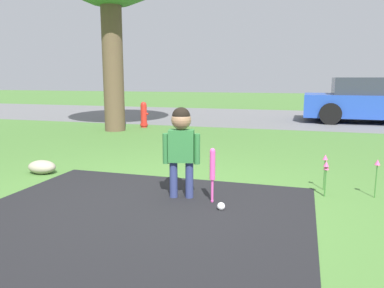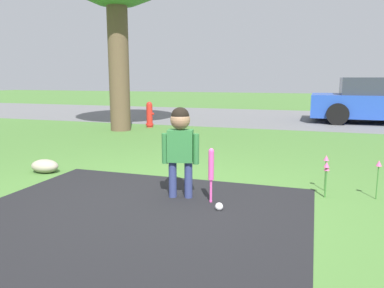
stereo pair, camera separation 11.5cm
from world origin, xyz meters
TOP-DOWN VIEW (x-y plane):
  - ground_plane at (0.00, 0.00)m, footprint 60.00×60.00m
  - street_strip at (0.00, 9.13)m, footprint 40.00×6.00m
  - child at (0.22, 0.25)m, footprint 0.40×0.21m
  - baseball_bat at (0.58, 0.19)m, footprint 0.06×0.06m
  - sports_ball at (0.72, -0.02)m, footprint 0.08×0.08m
  - fire_hydrant at (-2.59, 5.59)m, footprint 0.23×0.20m
  - parked_car at (3.33, 8.57)m, footprint 3.84×2.06m
  - flower_bed at (1.86, 0.84)m, footprint 0.59×0.33m
  - edging_rock at (-1.94, 0.69)m, footprint 0.40×0.28m

SIDE VIEW (x-z plane):
  - ground_plane at x=0.00m, z-range 0.00..0.00m
  - street_strip at x=0.00m, z-range 0.00..0.01m
  - sports_ball at x=0.72m, z-range 0.00..0.08m
  - edging_rock at x=-1.94m, z-range 0.00..0.18m
  - fire_hydrant at x=-2.59m, z-range -0.01..0.67m
  - flower_bed at x=1.86m, z-range 0.12..0.55m
  - baseball_bat at x=0.58m, z-range 0.09..0.67m
  - parked_car at x=3.33m, z-range -0.04..1.27m
  - child at x=0.22m, z-range 0.15..1.14m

